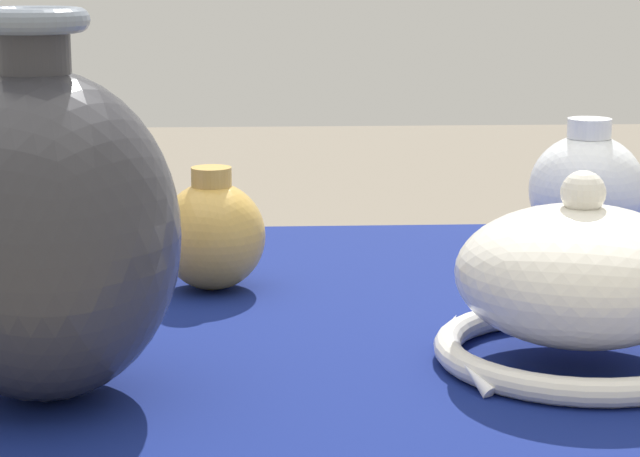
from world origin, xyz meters
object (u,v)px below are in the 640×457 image
Objects in this scene: vase_dome_bell at (579,290)px; jar_round_ochre at (212,234)px; vase_tall_bulbous at (42,232)px; mosaic_tile_box at (66,219)px; jar_round_porcelain at (587,188)px.

jar_round_ochre is at bearing 140.08° from vase_dome_bell.
jar_round_ochre is (-0.30, 0.25, -0.01)m from vase_dome_bell.
vase_tall_bulbous reaches higher than mosaic_tile_box.
mosaic_tile_box is 0.22m from jar_round_ochre.
vase_dome_bell is at bearing -105.63° from jar_round_porcelain.
vase_dome_bell is 0.45m from jar_round_porcelain.
vase_dome_bell is at bearing -39.92° from jar_round_ochre.
jar_round_ochre is (-0.42, -0.18, -0.01)m from jar_round_porcelain.
jar_round_porcelain is (0.12, 0.43, 0.00)m from vase_dome_bell.
vase_dome_bell is 0.61m from mosaic_tile_box.
vase_tall_bulbous is 0.42m from vase_dome_bell.
jar_round_ochre is at bearing -156.80° from jar_round_porcelain.
mosaic_tile_box is at bearing -177.31° from jar_round_porcelain.
vase_tall_bulbous is 1.98× the size of jar_round_porcelain.
jar_round_porcelain is 0.45m from jar_round_ochre.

